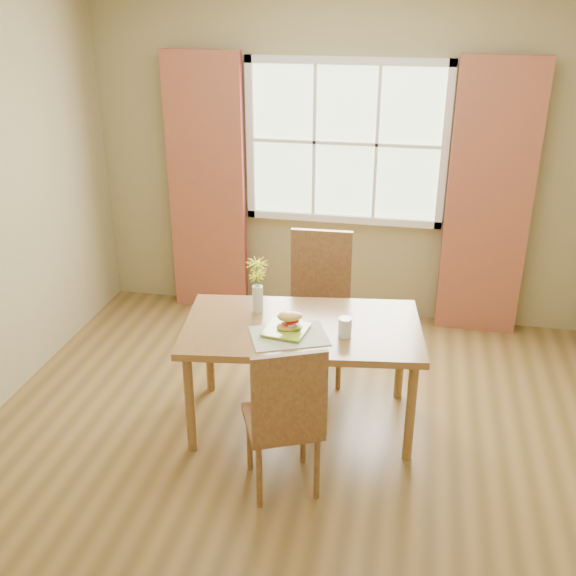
{
  "coord_description": "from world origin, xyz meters",
  "views": [
    {
      "loc": [
        0.61,
        -3.49,
        2.65
      ],
      "look_at": [
        -0.12,
        0.13,
        0.99
      ],
      "focal_mm": 42.0,
      "sensor_mm": 36.0,
      "label": 1
    }
  ],
  "objects_px": {
    "water_glass": "(345,328)",
    "croissant_sandwich": "(290,321)",
    "chair_near": "(285,415)",
    "flower_vase": "(257,280)",
    "chair_far": "(319,297)",
    "dining_table": "(302,336)"
  },
  "relations": [
    {
      "from": "chair_far",
      "to": "water_glass",
      "type": "height_order",
      "value": "chair_far"
    },
    {
      "from": "chair_near",
      "to": "flower_vase",
      "type": "height_order",
      "value": "flower_vase"
    },
    {
      "from": "dining_table",
      "to": "croissant_sandwich",
      "type": "xyz_separation_m",
      "value": [
        -0.06,
        -0.11,
        0.15
      ]
    },
    {
      "from": "chair_near",
      "to": "water_glass",
      "type": "bearing_deg",
      "value": 44.5
    },
    {
      "from": "croissant_sandwich",
      "to": "dining_table",
      "type": "bearing_deg",
      "value": 42.99
    },
    {
      "from": "water_glass",
      "to": "croissant_sandwich",
      "type": "bearing_deg",
      "value": -177.12
    },
    {
      "from": "water_glass",
      "to": "dining_table",
      "type": "bearing_deg",
      "value": 161.76
    },
    {
      "from": "croissant_sandwich",
      "to": "flower_vase",
      "type": "relative_size",
      "value": 0.51
    },
    {
      "from": "chair_far",
      "to": "chair_near",
      "type": "bearing_deg",
      "value": -90.59
    },
    {
      "from": "chair_far",
      "to": "water_glass",
      "type": "distance_m",
      "value": 0.87
    },
    {
      "from": "chair_near",
      "to": "chair_far",
      "type": "relative_size",
      "value": 0.91
    },
    {
      "from": "chair_near",
      "to": "croissant_sandwich",
      "type": "height_order",
      "value": "chair_near"
    },
    {
      "from": "chair_near",
      "to": "water_glass",
      "type": "height_order",
      "value": "chair_near"
    },
    {
      "from": "chair_near",
      "to": "dining_table",
      "type": "bearing_deg",
      "value": 69.07
    },
    {
      "from": "chair_far",
      "to": "croissant_sandwich",
      "type": "xyz_separation_m",
      "value": [
        -0.06,
        -0.82,
        0.21
      ]
    },
    {
      "from": "chair_far",
      "to": "water_glass",
      "type": "xyz_separation_m",
      "value": [
        0.28,
        -0.8,
        0.19
      ]
    },
    {
      "from": "chair_near",
      "to": "croissant_sandwich",
      "type": "relative_size",
      "value": 5.24
    },
    {
      "from": "chair_near",
      "to": "water_glass",
      "type": "xyz_separation_m",
      "value": [
        0.24,
        0.61,
        0.25
      ]
    },
    {
      "from": "croissant_sandwich",
      "to": "chair_far",
      "type": "bearing_deg",
      "value": 67.73
    },
    {
      "from": "dining_table",
      "to": "chair_far",
      "type": "bearing_deg",
      "value": 82.73
    },
    {
      "from": "chair_far",
      "to": "croissant_sandwich",
      "type": "bearing_deg",
      "value": -95.97
    },
    {
      "from": "chair_near",
      "to": "flower_vase",
      "type": "relative_size",
      "value": 2.69
    }
  ]
}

